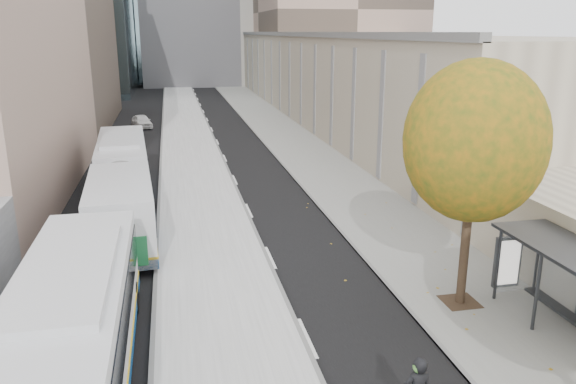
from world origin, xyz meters
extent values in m
cube|color=#ABABAB|center=(-3.88, 35.00, 0.07)|extent=(4.25, 150.00, 0.15)
cube|color=gray|center=(4.12, 35.00, 0.04)|extent=(4.75, 150.00, 0.08)
cube|color=#A49884|center=(15.50, 64.00, 4.00)|extent=(18.00, 92.00, 8.00)
cube|color=#383A3F|center=(5.50, 11.00, 2.56)|extent=(1.90, 4.40, 0.10)
cylinder|color=black|center=(3.60, 13.00, 1.70)|extent=(0.28, 0.28, 3.24)
sphere|color=#294E15|center=(3.60, 13.00, 5.26)|extent=(4.20, 4.20, 4.20)
cube|color=silver|center=(-7.56, 25.31, 1.40)|extent=(3.50, 16.94, 2.80)
cube|color=black|center=(-7.56, 25.31, 1.92)|extent=(3.52, 16.27, 0.97)
cube|color=#1A6635|center=(-7.56, 16.93, 1.07)|extent=(1.78, 0.17, 1.08)
sphere|color=#4E8D37|center=(-0.50, 7.31, 1.92)|extent=(0.26, 0.26, 0.26)
imported|color=white|center=(-7.72, 50.24, 0.58)|extent=(2.17, 3.66, 1.17)
camera|label=1|loc=(-5.07, -1.75, 8.36)|focal=35.00mm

